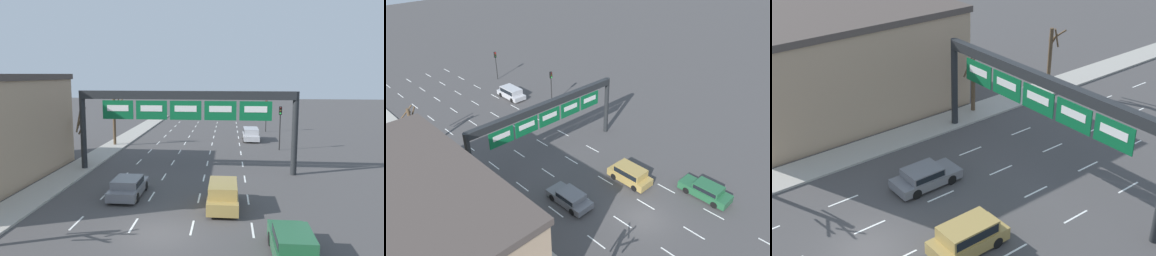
{
  "view_description": "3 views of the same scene",
  "coord_description": "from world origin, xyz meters",
  "views": [
    {
      "loc": [
        3.54,
        -18.48,
        8.39
      ],
      "look_at": [
        0.88,
        8.8,
        4.42
      ],
      "focal_mm": 35.0,
      "sensor_mm": 36.0,
      "label": 1
    },
    {
      "loc": [
        -21.26,
        -13.73,
        22.97
      ],
      "look_at": [
        1.52,
        9.81,
        4.54
      ],
      "focal_mm": 35.0,
      "sensor_mm": 36.0,
      "label": 2
    },
    {
      "loc": [
        20.96,
        -9.92,
        18.97
      ],
      "look_at": [
        -1.08,
        7.39,
        4.58
      ],
      "focal_mm": 50.0,
      "sensor_mm": 36.0,
      "label": 3
    }
  ],
  "objects": [
    {
      "name": "building_near",
      "position": [
        -18.15,
        7.41,
        4.21
      ],
      "size": [
        13.66,
        17.87,
        8.4
      ],
      "color": "tan",
      "rests_on": "ground_plane"
    },
    {
      "name": "sidewalk_left",
      "position": [
        -9.65,
        0.0,
        0.07
      ],
      "size": [
        2.8,
        110.0,
        0.15
      ],
      "color": "#A8A399",
      "rests_on": "ground_plane"
    },
    {
      "name": "tree_bare_second",
      "position": [
        -9.71,
        23.95,
        3.18
      ],
      "size": [
        1.83,
        1.39,
        5.58
      ],
      "color": "brown",
      "rests_on": "sidewalk_left"
    },
    {
      "name": "car_grey",
      "position": [
        -3.26,
        5.93,
        0.72
      ],
      "size": [
        1.98,
        4.46,
        1.33
      ],
      "color": "slate",
      "rests_on": "ground_plane"
    },
    {
      "name": "ground_plane",
      "position": [
        0.0,
        0.0,
        0.0
      ],
      "size": [
        220.0,
        220.0,
        0.0
      ],
      "primitive_type": "plane",
      "color": "#474444"
    },
    {
      "name": "tree_bare_closest",
      "position": [
        -10.1,
        15.37,
        2.47
      ],
      "size": [
        0.92,
        1.35,
        5.09
      ],
      "color": "brown",
      "rests_on": "sidewalk_left"
    },
    {
      "name": "suv_gold",
      "position": [
        3.28,
        4.23,
        0.93
      ],
      "size": [
        1.94,
        4.35,
        1.67
      ],
      "color": "#A88947",
      "rests_on": "ground_plane"
    },
    {
      "name": "sign_gantry",
      "position": [
        -0.0,
        12.68,
        5.58
      ],
      "size": [
        18.61,
        0.7,
        6.97
      ],
      "color": "#232628",
      "rests_on": "ground_plane"
    },
    {
      "name": "lane_dashes",
      "position": [
        -0.0,
        13.5,
        0.0
      ],
      "size": [
        10.02,
        67.0,
        0.01
      ],
      "color": "white",
      "rests_on": "ground_plane"
    }
  ]
}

